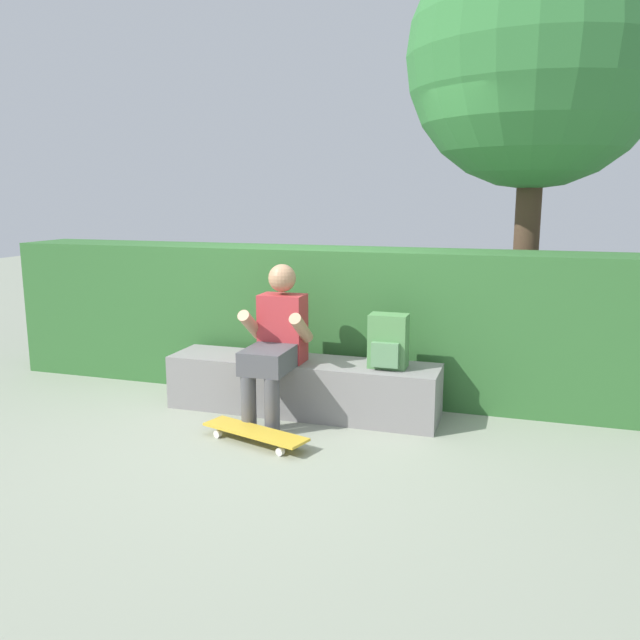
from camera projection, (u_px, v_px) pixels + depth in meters
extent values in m
plane|color=gray|center=(282.00, 431.00, 4.68)|extent=(24.00, 24.00, 0.00)
cube|color=gray|center=(302.00, 386.00, 5.05)|extent=(2.13, 0.48, 0.42)
cube|color=#B73338|center=(283.00, 328.00, 4.94)|extent=(0.34, 0.22, 0.52)
sphere|color=tan|center=(282.00, 278.00, 4.86)|extent=(0.21, 0.21, 0.21)
cube|color=#4C4C51|center=(268.00, 360.00, 4.68)|extent=(0.32, 0.40, 0.17)
cylinder|color=#4C4C51|center=(249.00, 404.00, 4.62)|extent=(0.11, 0.11, 0.42)
cylinder|color=#4C4C51|center=(272.00, 406.00, 4.57)|extent=(0.11, 0.11, 0.42)
cylinder|color=tan|center=(251.00, 325.00, 4.86)|extent=(0.09, 0.33, 0.27)
cylinder|color=tan|center=(301.00, 328.00, 4.74)|extent=(0.09, 0.33, 0.27)
cube|color=gold|center=(255.00, 432.00, 4.44)|extent=(0.82, 0.43, 0.02)
cylinder|color=silver|center=(294.00, 445.00, 4.35)|extent=(0.06, 0.05, 0.05)
cylinder|color=silver|center=(280.00, 452.00, 4.23)|extent=(0.06, 0.05, 0.05)
cylinder|color=silver|center=(232.00, 428.00, 4.67)|extent=(0.06, 0.05, 0.05)
cylinder|color=silver|center=(218.00, 434.00, 4.55)|extent=(0.06, 0.05, 0.05)
cube|color=#51894C|center=(388.00, 341.00, 4.77)|extent=(0.28, 0.18, 0.40)
cube|color=#5C8D5E|center=(385.00, 355.00, 4.68)|extent=(0.20, 0.05, 0.18)
cube|color=#31672F|center=(318.00, 319.00, 5.61)|extent=(5.68, 0.63, 1.24)
cylinder|color=#473323|center=(526.00, 247.00, 5.74)|extent=(0.22, 0.22, 2.44)
sphere|color=#337538|center=(538.00, 56.00, 5.44)|extent=(2.20, 2.20, 2.20)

